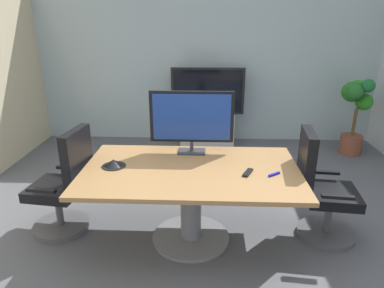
% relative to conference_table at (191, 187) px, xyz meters
% --- Properties ---
extents(ground_plane, '(7.10, 7.10, 0.00)m').
position_rel_conference_table_xyz_m(ground_plane, '(0.12, 0.04, -0.57)').
color(ground_plane, '#515459').
extents(wall_back_glass_partition, '(5.82, 0.10, 2.81)m').
position_rel_conference_table_xyz_m(wall_back_glass_partition, '(0.12, 3.09, 0.84)').
color(wall_back_glass_partition, '#9EB2B7').
rests_on(wall_back_glass_partition, ground).
extents(conference_table, '(1.99, 1.18, 0.76)m').
position_rel_conference_table_xyz_m(conference_table, '(0.00, 0.00, 0.00)').
color(conference_table, olive).
rests_on(conference_table, ground).
extents(office_chair_left, '(0.62, 0.60, 1.09)m').
position_rel_conference_table_xyz_m(office_chair_left, '(-1.25, 0.10, -0.11)').
color(office_chair_left, '#4C4C51').
rests_on(office_chair_left, ground).
extents(office_chair_right, '(0.62, 0.60, 1.09)m').
position_rel_conference_table_xyz_m(office_chair_right, '(1.25, 0.11, -0.11)').
color(office_chair_right, '#4C4C51').
rests_on(office_chair_right, ground).
extents(tv_monitor, '(0.84, 0.18, 0.64)m').
position_rel_conference_table_xyz_m(tv_monitor, '(-0.01, 0.42, 0.55)').
color(tv_monitor, '#333338').
rests_on(tv_monitor, conference_table).
extents(wall_display_unit, '(1.20, 0.36, 1.31)m').
position_rel_conference_table_xyz_m(wall_display_unit, '(0.15, 2.73, -0.13)').
color(wall_display_unit, '#B7BABC').
rests_on(wall_display_unit, ground).
extents(potted_plant, '(0.48, 0.49, 1.21)m').
position_rel_conference_table_xyz_m(potted_plant, '(2.45, 2.43, 0.18)').
color(potted_plant, brown).
rests_on(potted_plant, ground).
extents(conference_phone, '(0.22, 0.22, 0.07)m').
position_rel_conference_table_xyz_m(conference_phone, '(-0.72, 0.02, 0.22)').
color(conference_phone, black).
rests_on(conference_phone, conference_table).
extents(remote_control, '(0.12, 0.18, 0.02)m').
position_rel_conference_table_xyz_m(remote_control, '(0.51, -0.08, 0.20)').
color(remote_control, black).
rests_on(remote_control, conference_table).
extents(whiteboard_marker, '(0.12, 0.09, 0.02)m').
position_rel_conference_table_xyz_m(whiteboard_marker, '(0.74, -0.11, 0.20)').
color(whiteboard_marker, '#1919A5').
rests_on(whiteboard_marker, conference_table).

